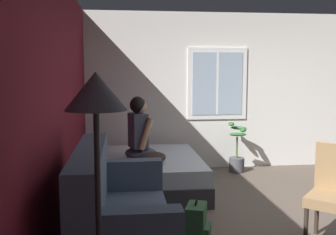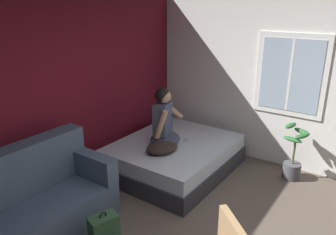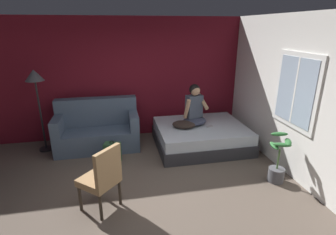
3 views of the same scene
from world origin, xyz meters
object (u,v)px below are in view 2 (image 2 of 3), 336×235
person_seated (164,122)px  cell_phone (185,140)px  backpack (105,234)px  throw_pillow (162,148)px  bed (174,156)px  potted_plant (293,160)px  couch (34,206)px

person_seated → cell_phone: bearing=-36.3°
backpack → person_seated: bearing=15.5°
throw_pillow → bed: bearing=8.2°
backpack → cell_phone: 2.07m
potted_plant → backpack: bearing=156.0°
throw_pillow → cell_phone: bearing=-5.0°
bed → person_seated: size_ratio=2.17×
person_seated → backpack: 1.93m
potted_plant → throw_pillow: bearing=128.4°
person_seated → potted_plant: person_seated is taller
person_seated → cell_phone: 0.49m
person_seated → throw_pillow: size_ratio=1.82×
bed → backpack: (-1.88, -0.39, -0.04)m
bed → backpack: bed is taller
couch → bed: bearing=-10.4°
person_seated → potted_plant: (0.94, -1.68, -0.53)m
bed → couch: 2.22m
backpack → throw_pillow: 1.56m
bed → throw_pillow: throw_pillow is taller
couch → throw_pillow: bearing=-14.4°
person_seated → bed: bearing=-37.4°
couch → throw_pillow: 1.84m
couch → throw_pillow: size_ratio=3.55×
throw_pillow → potted_plant: bearing=-51.6°
couch → person_seated: size_ratio=1.94×
bed → person_seated: (-0.13, 0.10, 0.60)m
throw_pillow → cell_phone: 0.55m
bed → throw_pillow: bearing=-171.8°
couch → backpack: couch is taller
throw_pillow → potted_plant: potted_plant is taller
cell_phone → potted_plant: size_ratio=0.17×
potted_plant → cell_phone: bearing=114.1°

